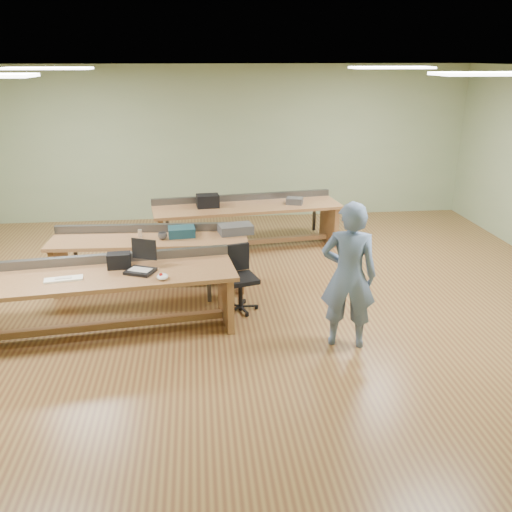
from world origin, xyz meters
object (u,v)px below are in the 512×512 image
object	(u,v)px
person	(349,276)
camera_bag	(119,261)
workbench_back	(247,216)
parts_bin_grey	(236,229)
parts_bin_teal	(182,232)
drinks_can	(140,233)
laptop_base	(140,271)
task_chair	(239,287)
workbench_front	(95,289)
workbench_mid	(150,251)
mug	(162,236)

from	to	relation	value
person	camera_bag	distance (m)	2.71
workbench_back	person	xyz separation A→B (m)	(0.80, -3.50, 0.29)
camera_bag	parts_bin_grey	size ratio (longest dim) A/B	0.57
parts_bin_teal	parts_bin_grey	xyz separation A→B (m)	(0.76, 0.05, -0.00)
workbench_back	person	world-z (taller)	person
person	drinks_can	world-z (taller)	person
laptop_base	camera_bag	world-z (taller)	camera_bag
person	parts_bin_grey	bearing A→B (deg)	-45.30
task_chair	drinks_can	bearing A→B (deg)	130.16
person	drinks_can	xyz separation A→B (m)	(-2.45, 1.94, -0.05)
workbench_front	workbench_mid	bearing A→B (deg)	60.72
laptop_base	parts_bin_teal	xyz separation A→B (m)	(0.46, 1.33, 0.05)
laptop_base	parts_bin_teal	size ratio (longest dim) A/B	0.86
laptop_base	drinks_can	distance (m)	1.35
workbench_mid	mug	bearing A→B (deg)	-22.87
parts_bin_teal	mug	distance (m)	0.28
camera_bag	parts_bin_teal	size ratio (longest dim) A/B	0.73
workbench_front	camera_bag	xyz separation A→B (m)	(0.28, 0.18, 0.28)
workbench_back	parts_bin_grey	size ratio (longest dim) A/B	6.90
person	workbench_back	bearing A→B (deg)	-61.80
camera_bag	parts_bin_teal	bearing A→B (deg)	54.09
workbench_mid	workbench_back	distance (m)	2.21
workbench_mid	parts_bin_grey	distance (m)	1.24
parts_bin_grey	person	bearing A→B (deg)	-60.58
person	workbench_front	bearing A→B (deg)	3.47
laptop_base	camera_bag	xyz separation A→B (m)	(-0.26, 0.18, 0.07)
camera_bag	task_chair	world-z (taller)	camera_bag
workbench_back	camera_bag	distance (m)	3.27
mug	camera_bag	bearing A→B (deg)	-113.97
camera_bag	parts_bin_teal	distance (m)	1.35
workbench_front	person	size ratio (longest dim) A/B	1.98
workbench_back	drinks_can	size ratio (longest dim) A/B	30.18
laptop_base	parts_bin_teal	distance (m)	1.40
person	mug	size ratio (longest dim) A/B	13.67
parts_bin_teal	workbench_mid	bearing A→B (deg)	-177.45
parts_bin_teal	drinks_can	bearing A→B (deg)	178.00
camera_bag	mug	bearing A→B (deg)	62.35
task_chair	parts_bin_grey	size ratio (longest dim) A/B	1.80
parts_bin_teal	camera_bag	bearing A→B (deg)	-122.22
workbench_front	mug	world-z (taller)	workbench_front
workbench_mid	drinks_can	distance (m)	0.28
camera_bag	laptop_base	bearing A→B (deg)	-38.78
workbench_front	person	bearing A→B (deg)	-18.22
camera_bag	parts_bin_teal	xyz separation A→B (m)	(0.72, 1.14, -0.03)
workbench_front	laptop_base	bearing A→B (deg)	-7.21
laptop_base	mug	distance (m)	1.23
mug	laptop_base	bearing A→B (deg)	-99.18
camera_bag	task_chair	xyz separation A→B (m)	(1.46, 0.27, -0.53)
laptop_base	drinks_can	size ratio (longest dim) A/B	2.94
laptop_base	task_chair	bearing A→B (deg)	44.94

